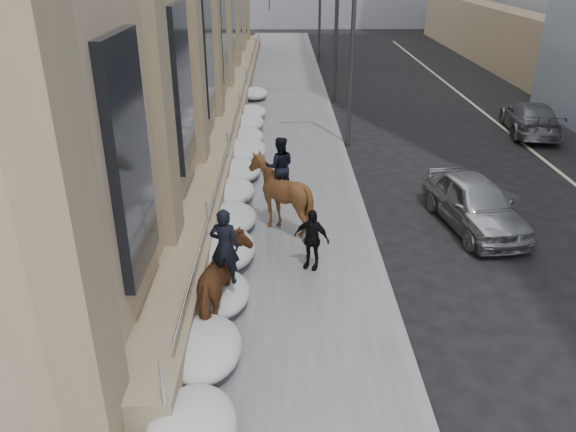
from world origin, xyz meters
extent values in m
plane|color=black|center=(0.00, 0.00, 0.00)|extent=(140.00, 140.00, 0.00)
cube|color=#565659|center=(0.00, 10.00, 0.06)|extent=(5.00, 80.00, 0.12)
cube|color=slate|center=(2.62, 10.00, 0.06)|extent=(0.24, 80.00, 0.12)
cube|color=#BFB78C|center=(10.50, 10.00, 0.01)|extent=(0.15, 70.00, 0.01)
cube|color=#7F7152|center=(-2.25, 20.00, 0.45)|extent=(1.10, 44.00, 0.90)
cylinder|color=silver|center=(-1.80, 20.00, 1.35)|extent=(0.06, 42.00, 0.06)
cube|color=black|center=(-2.70, 13.00, 4.00)|extent=(0.20, 2.20, 4.50)
cylinder|color=#2D2D30|center=(2.90, 14.00, 4.00)|extent=(0.18, 0.18, 8.00)
cylinder|color=#2D2D30|center=(2.90, 34.00, 4.00)|extent=(0.18, 0.18, 8.00)
cylinder|color=#2D2D30|center=(3.00, 22.00, 3.00)|extent=(0.20, 0.20, 6.00)
ellipsoid|color=silver|center=(-1.45, 0.00, 0.46)|extent=(1.50, 2.10, 0.68)
ellipsoid|color=silver|center=(-1.40, 4.00, 0.48)|extent=(1.60, 2.20, 0.72)
ellipsoid|color=silver|center=(-1.50, 8.00, 0.44)|extent=(1.40, 2.00, 0.64)
ellipsoid|color=silver|center=(-1.35, 12.00, 0.50)|extent=(1.70, 2.30, 0.76)
ellipsoid|color=silver|center=(-1.45, 16.00, 0.45)|extent=(1.50, 2.10, 0.66)
imported|color=#4C2A16|center=(-1.16, 1.50, 1.02)|extent=(1.21, 2.22, 1.79)
imported|color=black|center=(-1.16, 1.65, 1.82)|extent=(0.67, 0.49, 1.72)
imported|color=#432813|center=(0.04, 5.89, 1.20)|extent=(1.85, 2.06, 2.17)
imported|color=black|center=(0.04, 6.04, 2.00)|extent=(0.87, 0.70, 1.72)
imported|color=black|center=(0.83, 3.68, 0.93)|extent=(1.02, 0.75, 1.61)
imported|color=#93959A|center=(5.80, 6.23, 0.76)|extent=(2.44, 4.68, 1.52)
imported|color=#55595D|center=(11.31, 15.76, 0.71)|extent=(2.82, 5.14, 1.41)
camera|label=1|loc=(0.09, -8.82, 7.46)|focal=35.00mm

